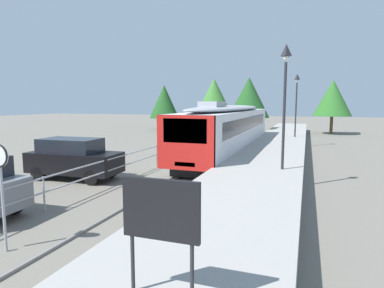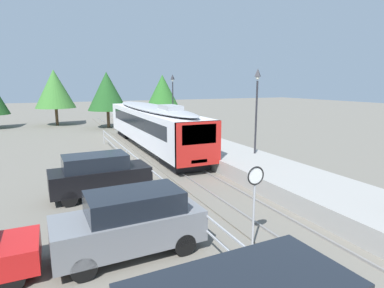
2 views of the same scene
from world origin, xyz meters
name	(u,v)px [view 2 (image 2 of 2)]	position (x,y,z in m)	size (l,w,h in m)	color
ground_plane	(128,164)	(-3.00, 22.00, 0.00)	(160.00, 160.00, 0.00)	#6B665B
track_rails	(170,159)	(0.00, 22.00, 0.03)	(3.20, 60.00, 0.14)	#6B665B
commuter_train	(152,123)	(0.00, 26.22, 2.14)	(2.82, 18.31, 3.74)	silver
station_platform	(211,150)	(3.25, 22.00, 0.45)	(3.90, 60.00, 0.90)	#999691
platform_lamp_mid_platform	(257,95)	(4.31, 17.88, 4.62)	(0.34, 0.34, 5.35)	#232328
platform_lamp_far_end	(173,90)	(4.31, 32.62, 4.62)	(0.34, 0.34, 5.35)	#232328
speed_limit_sign	(255,187)	(-1.88, 9.18, 2.12)	(0.61, 0.10, 2.81)	#9EA0A5
carpark_fence	(180,201)	(-3.30, 12.00, 0.91)	(0.06, 36.06, 1.25)	#9EA0A5
parked_suv_grey	(131,222)	(-5.55, 10.57, 1.06)	(4.67, 2.07, 2.04)	slate
parked_suv_black	(99,174)	(-5.65, 16.44, 1.06)	(4.67, 2.08, 2.04)	black
tree_behind_carpark	(107,91)	(-1.07, 40.51, 4.43)	(4.66, 4.66, 6.71)	brown
tree_behind_station_far	(162,90)	(8.08, 46.78, 4.42)	(4.54, 4.54, 6.62)	brown
tree_distant_left	(55,89)	(-6.70, 45.99, 4.66)	(4.96, 4.96, 7.10)	brown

